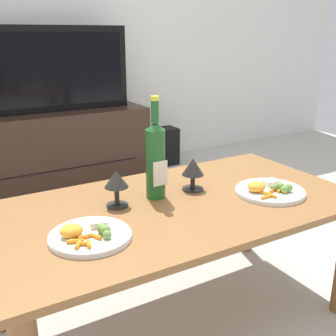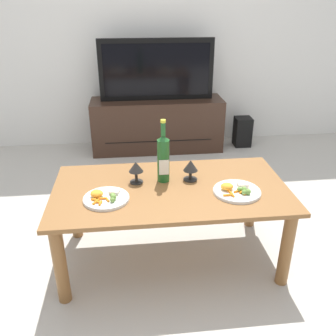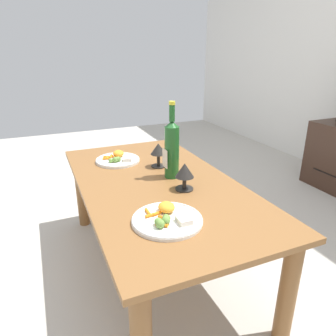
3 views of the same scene
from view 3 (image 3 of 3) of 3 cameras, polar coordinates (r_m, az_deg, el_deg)
The scene contains 7 objects.
ground_plane at distance 1.78m, azimuth -1.77°, elevation -17.60°, with size 6.40×6.40×0.00m, color #B7B2A8.
dining_table at distance 1.55m, azimuth -1.95°, elevation -5.35°, with size 1.36×0.72×0.50m.
wine_bottle at distance 1.52m, azimuth 0.70°, elevation 3.75°, with size 0.07×0.07×0.38m.
goblet_left at distance 1.68m, azimuth -1.78°, elevation 3.23°, with size 0.09×0.09×0.13m.
goblet_right at distance 1.40m, azimuth 3.07°, elevation -0.74°, with size 0.09×0.09×0.13m.
dinner_plate_left at distance 1.81m, azimuth -9.23°, elevation 1.61°, with size 0.25×0.25×0.05m.
dinner_plate_right at distance 1.17m, azimuth -0.18°, elevation -9.27°, with size 0.27×0.27×0.05m.
Camera 3 is at (1.30, -0.50, 1.11)m, focal length 33.14 mm.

